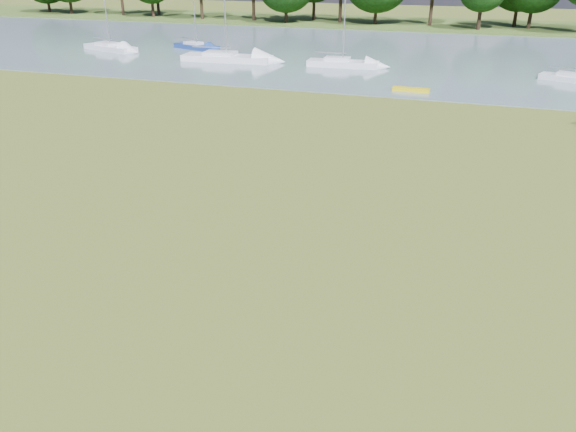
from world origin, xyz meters
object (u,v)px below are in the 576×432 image
(kayak, at_px, (411,90))
(sailboat_1, at_px, (342,61))
(sailboat_0, at_px, (110,46))
(sailboat_4, at_px, (196,45))
(sailboat_2, at_px, (574,77))
(sailboat_5, at_px, (226,56))

(kayak, distance_m, sailboat_1, 11.37)
(sailboat_0, xyz_separation_m, sailboat_4, (8.55, 3.68, -0.02))
(kayak, height_order, sailboat_4, sailboat_4)
(sailboat_2, bearing_deg, sailboat_5, -159.58)
(sailboat_4, distance_m, sailboat_5, 8.85)
(kayak, relative_size, sailboat_0, 0.30)
(kayak, distance_m, sailboat_0, 35.37)
(sailboat_0, height_order, sailboat_1, sailboat_0)
(kayak, height_order, sailboat_2, sailboat_2)
(kayak, relative_size, sailboat_4, 0.33)
(sailboat_1, bearing_deg, sailboat_0, 172.64)
(sailboat_1, relative_size, sailboat_4, 0.92)
(sailboat_1, bearing_deg, sailboat_5, 179.65)
(sailboat_2, relative_size, sailboat_5, 0.65)
(kayak, xyz_separation_m, sailboat_0, (-33.77, 10.49, 0.35))
(kayak, relative_size, sailboat_2, 0.42)
(sailboat_0, bearing_deg, sailboat_5, 8.46)
(sailboat_1, relative_size, sailboat_2, 1.16)
(sailboat_0, xyz_separation_m, sailboat_2, (45.83, -2.51, -0.09))
(sailboat_2, xyz_separation_m, sailboat_4, (-37.28, 6.19, 0.06))
(sailboat_2, bearing_deg, sailboat_4, -168.93)
(sailboat_4, relative_size, sailboat_5, 0.82)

